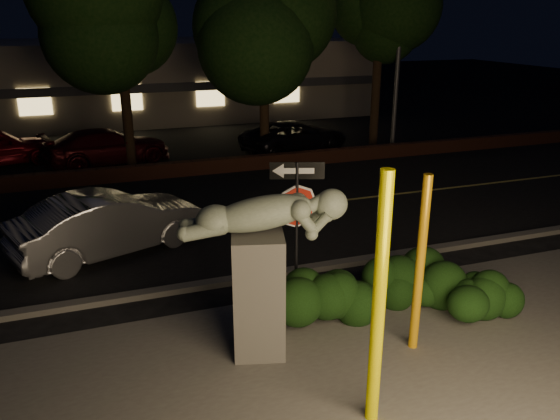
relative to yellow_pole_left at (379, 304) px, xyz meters
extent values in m
plane|color=black|center=(0.63, 11.61, -1.75)|extent=(90.00, 90.00, 0.00)
cube|color=#4C4944|center=(0.63, 0.61, -1.74)|extent=(14.00, 6.00, 0.02)
cube|color=black|center=(0.63, 8.61, -1.75)|extent=(80.00, 8.00, 0.01)
cube|color=#B2A247|center=(0.63, 8.61, -1.73)|extent=(80.00, 0.12, 0.00)
cube|color=#4C4944|center=(0.63, 4.51, -1.69)|extent=(80.00, 0.25, 0.12)
cube|color=#4E2519|center=(0.63, 12.91, -1.50)|extent=(40.00, 0.35, 0.50)
cube|color=black|center=(0.63, 18.61, -1.75)|extent=(40.00, 12.00, 0.01)
cube|color=gray|center=(0.63, 26.61, 0.25)|extent=(22.00, 10.00, 4.00)
cube|color=#333338|center=(0.63, 21.51, 0.25)|extent=(22.00, 0.20, 0.40)
cube|color=#FFD87F|center=(-5.37, 21.56, -0.15)|extent=(1.40, 0.08, 1.20)
cube|color=#FFD87F|center=(-1.37, 21.56, -0.15)|extent=(1.40, 0.08, 1.20)
cube|color=#FFD87F|center=(2.63, 21.56, -0.15)|extent=(1.40, 0.08, 1.20)
cube|color=#FFD87F|center=(6.63, 21.56, -0.15)|extent=(1.40, 0.08, 1.20)
cylinder|color=black|center=(-1.87, 14.81, 0.37)|extent=(0.36, 0.36, 4.25)
cylinder|color=black|center=(3.13, 14.41, 0.25)|extent=(0.36, 0.36, 4.00)
ellipsoid|color=black|center=(3.13, 14.41, 3.93)|extent=(4.80, 4.80, 4.32)
cylinder|color=black|center=(8.13, 14.91, 0.20)|extent=(0.36, 0.36, 3.90)
ellipsoid|color=black|center=(8.13, 14.91, 3.69)|extent=(4.40, 4.40, 3.96)
cylinder|color=#F1E700|center=(0.00, 0.00, 0.00)|extent=(0.18, 0.18, 3.51)
cylinder|color=orange|center=(1.46, 1.29, -0.27)|extent=(0.15, 0.15, 2.97)
cylinder|color=black|center=(0.12, 3.17, -0.35)|extent=(0.06, 0.06, 2.81)
cube|color=white|center=(0.12, 3.17, 0.25)|extent=(0.41, 0.16, 0.12)
cube|color=black|center=(0.12, 3.17, 0.90)|extent=(0.91, 0.33, 0.30)
cube|color=white|center=(0.12, 3.17, 0.90)|extent=(0.58, 0.21, 0.12)
cube|color=#4C4944|center=(-0.96, 2.03, -0.73)|extent=(0.97, 0.97, 2.05)
sphere|color=#626A59|center=(0.12, 1.75, 0.75)|extent=(0.48, 0.48, 0.48)
ellipsoid|color=black|center=(0.46, 2.67, -1.22)|extent=(2.08, 1.04, 1.07)
ellipsoid|color=black|center=(2.13, 2.61, -1.14)|extent=(2.12, 1.60, 1.24)
ellipsoid|color=black|center=(3.15, 1.82, -1.26)|extent=(1.59, 1.20, 0.98)
cylinder|color=#4C4C51|center=(8.54, 14.02, 2.72)|extent=(0.18, 0.18, 8.95)
imported|color=#A4A4A9|center=(-2.98, 6.97, -1.04)|extent=(4.61, 2.97, 1.43)
imported|color=#3F090D|center=(-2.63, 15.43, -1.10)|extent=(4.84, 2.87, 1.31)
imported|color=black|center=(4.61, 15.01, -1.13)|extent=(4.86, 3.19, 1.24)
camera|label=1|loc=(-3.18, -5.30, 3.39)|focal=35.00mm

